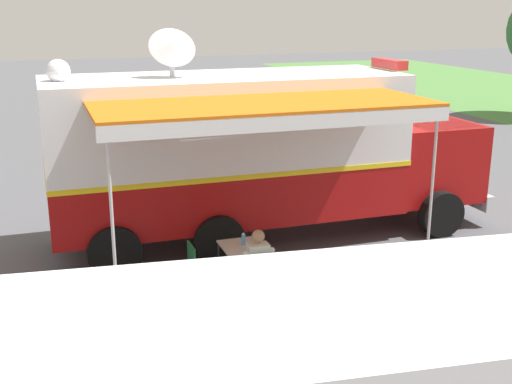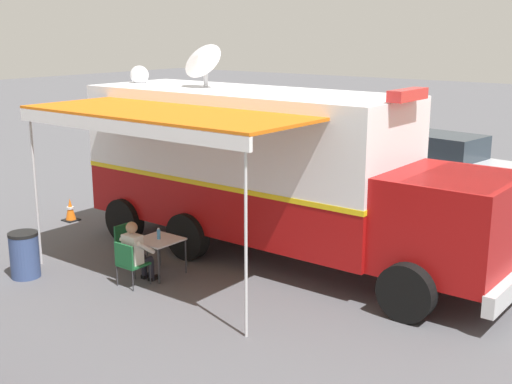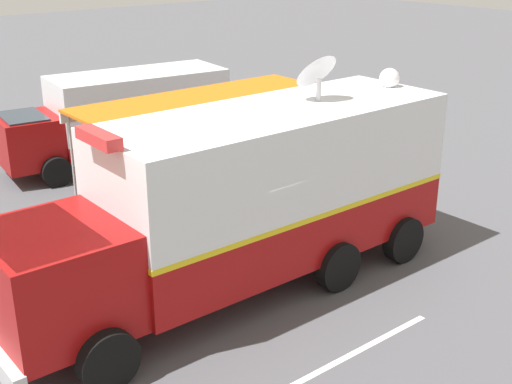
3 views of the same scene
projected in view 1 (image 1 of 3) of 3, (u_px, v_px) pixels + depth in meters
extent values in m
plane|color=#515156|center=(228.00, 240.00, 13.94)|extent=(100.00, 100.00, 0.00)
cube|color=silver|center=(247.00, 196.00, 17.10)|extent=(0.17, 4.80, 0.01)
cube|color=#9E0F0F|center=(227.00, 188.00, 13.62)|extent=(2.58, 7.23, 1.10)
cube|color=white|center=(226.00, 122.00, 13.23)|extent=(2.58, 7.23, 1.70)
cube|color=yellow|center=(227.00, 163.00, 13.46)|extent=(2.60, 7.25, 0.10)
cube|color=#9E0F0F|center=(420.00, 158.00, 14.97)|extent=(2.32, 2.12, 1.70)
cube|color=#28333D|center=(429.00, 136.00, 14.89)|extent=(2.17, 1.49, 0.70)
cube|color=silver|center=(458.00, 191.00, 15.56)|extent=(2.38, 0.23, 0.36)
cylinder|color=black|center=(383.00, 185.00, 16.31)|extent=(0.31, 1.00, 1.00)
cylinder|color=black|center=(441.00, 214.00, 14.03)|extent=(0.31, 1.00, 1.00)
cylinder|color=black|center=(189.00, 203.00, 14.77)|extent=(0.31, 1.00, 1.00)
cylinder|color=black|center=(219.00, 240.00, 12.49)|extent=(0.31, 1.00, 1.00)
cylinder|color=black|center=(101.00, 212.00, 14.16)|extent=(0.31, 1.00, 1.00)
cylinder|color=black|center=(115.00, 252.00, 11.88)|extent=(0.31, 1.00, 1.00)
cube|color=white|center=(226.00, 78.00, 12.97)|extent=(2.58, 7.23, 0.10)
cube|color=red|center=(389.00, 64.00, 14.07)|extent=(1.10, 0.29, 0.20)
cylinder|color=silver|center=(172.00, 65.00, 12.56)|extent=(0.10, 0.10, 0.45)
cone|color=silver|center=(173.00, 44.00, 12.32)|extent=(0.73, 0.91, 0.81)
sphere|color=white|center=(58.00, 71.00, 11.92)|extent=(0.44, 0.44, 0.44)
cube|color=orange|center=(265.00, 104.00, 10.89)|extent=(2.26, 5.78, 0.06)
cube|color=white|center=(288.00, 123.00, 9.97)|extent=(0.14, 5.76, 0.24)
cylinder|color=silver|center=(431.00, 198.00, 11.28)|extent=(0.05, 0.05, 3.25)
cylinder|color=silver|center=(113.00, 232.00, 9.59)|extent=(0.05, 0.05, 3.25)
cube|color=silver|center=(244.00, 246.00, 11.57)|extent=(0.81, 0.81, 0.03)
cylinder|color=#333338|center=(257.00, 255.00, 12.12)|extent=(0.03, 0.03, 0.70)
cylinder|color=#333338|center=(270.00, 270.00, 11.45)|extent=(0.03, 0.03, 0.70)
cylinder|color=#333338|center=(219.00, 260.00, 11.89)|extent=(0.03, 0.03, 0.70)
cylinder|color=#333338|center=(230.00, 275.00, 11.22)|extent=(0.03, 0.03, 0.70)
cylinder|color=#4C99D8|center=(243.00, 240.00, 11.55)|extent=(0.07, 0.07, 0.20)
cylinder|color=white|center=(243.00, 234.00, 11.52)|extent=(0.04, 0.04, 0.02)
cube|color=#19562D|center=(258.00, 276.00, 11.03)|extent=(0.49, 0.49, 0.04)
cube|color=#19562D|center=(262.00, 268.00, 10.76)|extent=(0.05, 0.48, 0.44)
cylinder|color=#333338|center=(242.00, 284.00, 11.22)|extent=(0.02, 0.02, 0.42)
cylinder|color=#333338|center=(266.00, 281.00, 11.35)|extent=(0.02, 0.02, 0.42)
cylinder|color=#333338|center=(250.00, 294.00, 10.82)|extent=(0.02, 0.02, 0.42)
cylinder|color=#333338|center=(275.00, 291.00, 10.95)|extent=(0.02, 0.02, 0.42)
cube|color=#19562D|center=(204.00, 268.00, 11.38)|extent=(0.49, 0.49, 0.04)
cube|color=#19562D|center=(191.00, 257.00, 11.25)|extent=(0.48, 0.05, 0.44)
cylinder|color=#333338|center=(213.00, 272.00, 11.71)|extent=(0.02, 0.02, 0.42)
cylinder|color=#333338|center=(220.00, 282.00, 11.31)|extent=(0.02, 0.02, 0.42)
cylinder|color=#333338|center=(189.00, 275.00, 11.57)|extent=(0.02, 0.02, 0.42)
cylinder|color=#333338|center=(195.00, 285.00, 11.17)|extent=(0.02, 0.02, 0.42)
cube|color=silver|center=(258.00, 260.00, 10.94)|extent=(0.24, 0.36, 0.56)
sphere|color=#A37556|center=(258.00, 236.00, 10.83)|extent=(0.22, 0.22, 0.22)
cylinder|color=silver|center=(243.00, 256.00, 10.97)|extent=(0.43, 0.09, 0.34)
cylinder|color=silver|center=(269.00, 253.00, 11.11)|extent=(0.43, 0.09, 0.34)
cylinder|color=black|center=(249.00, 272.00, 11.15)|extent=(0.38, 0.13, 0.13)
cylinder|color=black|center=(246.00, 280.00, 11.38)|extent=(0.11, 0.11, 0.42)
cube|color=black|center=(245.00, 288.00, 11.48)|extent=(0.24, 0.10, 0.07)
cylinder|color=black|center=(260.00, 270.00, 11.22)|extent=(0.38, 0.13, 0.13)
cylinder|color=black|center=(257.00, 278.00, 11.44)|extent=(0.11, 0.11, 0.42)
cube|color=black|center=(256.00, 286.00, 11.55)|extent=(0.24, 0.10, 0.07)
cylinder|color=#384C7F|center=(151.00, 320.00, 9.48)|extent=(0.56, 0.56, 0.85)
cylinder|color=black|center=(150.00, 291.00, 9.36)|extent=(0.57, 0.57, 0.06)
cube|color=#B2B5BA|center=(208.00, 137.00, 21.08)|extent=(2.38, 4.41, 0.76)
cube|color=#28333D|center=(203.00, 115.00, 20.85)|extent=(1.88, 2.31, 0.68)
cylinder|color=black|center=(242.00, 142.00, 22.27)|extent=(0.31, 0.66, 0.64)
cylinder|color=black|center=(252.00, 153.00, 20.58)|extent=(0.31, 0.66, 0.64)
cylinder|color=black|center=(166.00, 145.00, 21.79)|extent=(0.31, 0.66, 0.64)
cylinder|color=black|center=(170.00, 157.00, 20.09)|extent=(0.31, 0.66, 0.64)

